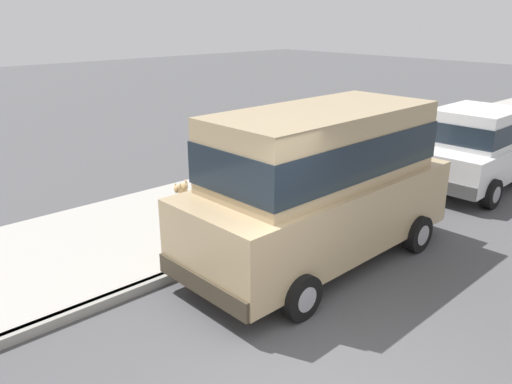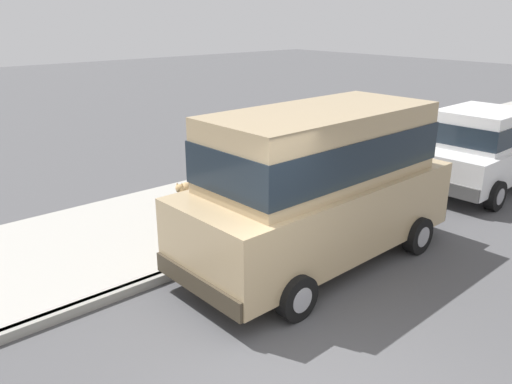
% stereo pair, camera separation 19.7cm
% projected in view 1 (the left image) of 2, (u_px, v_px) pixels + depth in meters
% --- Properties ---
extents(curb, '(0.16, 64.00, 0.14)m').
position_uv_depth(curb, '(165.00, 278.00, 7.71)').
color(curb, gray).
rests_on(curb, ground).
extents(sidewalk, '(3.60, 64.00, 0.14)m').
position_uv_depth(sidewalk, '(109.00, 241.00, 8.97)').
color(sidewalk, '#A8A59E').
rests_on(sidewalk, ground).
extents(car_tan_van, '(2.20, 4.94, 2.52)m').
position_uv_depth(car_tan_van, '(321.00, 180.00, 7.99)').
color(car_tan_van, tan).
rests_on(car_tan_van, ground).
extents(car_white_hatchback, '(2.03, 3.84, 1.88)m').
position_uv_depth(car_white_hatchback, '(477.00, 147.00, 11.64)').
color(car_white_hatchback, white).
rests_on(car_white_hatchback, ground).
extents(dog_tan, '(0.51, 0.63, 0.49)m').
position_uv_depth(dog_tan, '(182.00, 189.00, 10.53)').
color(dog_tan, tan).
rests_on(dog_tan, sidewalk).
extents(fire_hydrant, '(0.34, 0.24, 0.72)m').
position_uv_depth(fire_hydrant, '(373.00, 170.00, 11.65)').
color(fire_hydrant, red).
rests_on(fire_hydrant, sidewalk).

